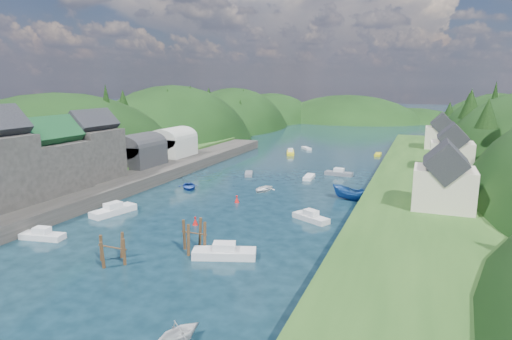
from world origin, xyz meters
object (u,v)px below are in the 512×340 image
at_px(channel_buoy_far, 237,199).
at_px(channel_buoy_near, 195,221).
at_px(piling_cluster_near, 113,252).
at_px(piling_cluster_far, 194,239).

bearing_deg(channel_buoy_far, channel_buoy_near, -93.34).
bearing_deg(channel_buoy_far, piling_cluster_near, -95.90).
xyz_separation_m(piling_cluster_near, channel_buoy_near, (1.86, 13.09, -0.60)).
xyz_separation_m(channel_buoy_near, channel_buoy_far, (0.66, 11.28, 0.00)).
bearing_deg(piling_cluster_far, channel_buoy_far, 100.61).
bearing_deg(channel_buoy_near, channel_buoy_far, 86.66).
xyz_separation_m(piling_cluster_near, channel_buoy_far, (2.52, 24.36, -0.60)).
distance_m(piling_cluster_near, channel_buoy_near, 13.23).
height_order(piling_cluster_near, piling_cluster_far, piling_cluster_far).
xyz_separation_m(piling_cluster_far, channel_buoy_far, (-3.51, 18.76, -0.92)).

